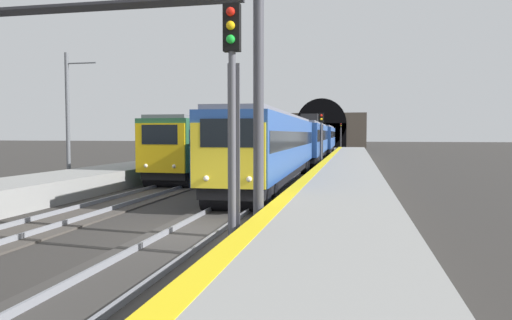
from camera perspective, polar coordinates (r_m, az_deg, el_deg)
The scene contains 13 objects.
ground_plane at distance 14.15m, azimuth -6.96°, elevation -8.70°, with size 320.00×320.00×0.00m, color #302D2B.
platform_right at distance 13.34m, azimuth 9.36°, elevation -7.33°, with size 112.00×3.57×0.97m, color gray.
platform_right_edge_strip at distance 13.41m, azimuth 2.78°, elevation -5.11°, with size 112.00×0.50×0.01m, color yellow.
track_main_line at distance 14.14m, azimuth -6.96°, elevation -8.54°, with size 160.00×2.76×0.21m.
track_adjacent_line at distance 16.48m, azimuth -24.15°, elevation -7.11°, with size 160.00×2.62×0.21m.
train_main_approaching at distance 47.57m, azimuth 6.41°, elevation 2.40°, with size 63.19×3.13×4.85m.
train_adjacent_platform at distance 44.06m, azimuth -0.76°, elevation 2.29°, with size 40.63×3.15×4.79m.
railway_signal_near at distance 10.80m, azimuth -2.85°, elevation 6.17°, with size 0.39×0.38×5.79m.
railway_signal_mid at distance 39.20m, azimuth 7.81°, elevation 2.87°, with size 0.39×0.38×4.57m.
railway_signal_far at distance 92.49m, azimuth 10.12°, elevation 3.13°, with size 0.39×0.38×4.92m.
overhead_signal_gantry at distance 14.51m, azimuth -17.88°, elevation 13.49°, with size 0.70×9.27×7.28m.
tunnel_portal at distance 101.71m, azimuth 7.85°, elevation 3.58°, with size 2.33×18.53×10.38m.
catenary_mast_near at distance 28.55m, azimuth -21.55°, elevation 4.72°, with size 0.22×1.89×7.37m.
Camera 1 is at (-13.10, -4.47, 2.91)m, focal length 33.44 mm.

